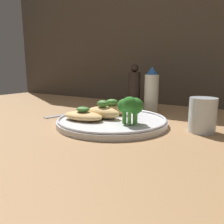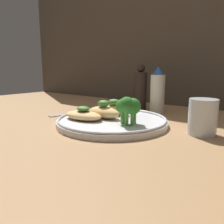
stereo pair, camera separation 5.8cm
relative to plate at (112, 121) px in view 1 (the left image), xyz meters
The scene contains 10 objects.
ground_plane 1.49cm from the plate, ahead, with size 180.00×180.00×1.00cm, color #936D47.
plate is the anchor object (origin of this frame).
grilled_meat_front 7.82cm from the plate, 138.58° to the right, with size 11.67×6.76×3.62cm.
grilled_meat_middle 3.66cm from the plate, behind, with size 10.67×5.92×4.93cm.
grilled_meat_back 6.25cm from the plate, 122.51° to the left, with size 10.10×7.01×4.69cm.
broccoli_bunch 8.52cm from the plate, 17.42° to the right, with size 6.63×5.94×6.91cm.
sauce_bottle 23.25cm from the plate, 85.54° to the left, with size 4.81×4.81×15.53cm.
pepper_grinder 23.69cm from the plate, 102.39° to the left, with size 4.38×4.38×16.33cm.
drinking_glass 22.45cm from the plate, 14.14° to the left, with size 6.22×6.22×8.15cm.
fork 19.33cm from the plate, behind, with size 5.36×16.00×0.60cm.
Camera 1 is at (30.68, -47.75, 14.57)cm, focal length 35.00 mm.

